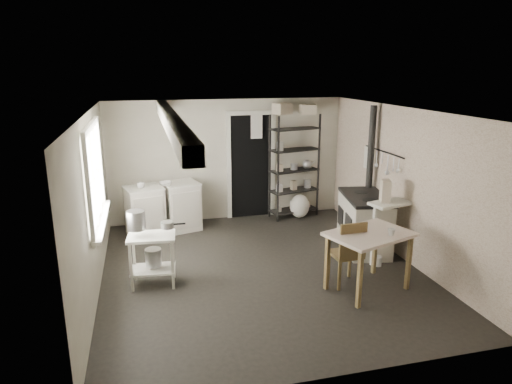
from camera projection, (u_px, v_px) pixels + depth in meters
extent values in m
plane|color=black|center=(261.00, 269.00, 6.69)|extent=(5.00, 5.00, 0.00)
plane|color=beige|center=(261.00, 111.00, 6.09)|extent=(5.00, 5.00, 0.00)
cube|color=#BBB49F|center=(228.00, 160.00, 8.73)|extent=(4.50, 0.02, 2.30)
cube|color=#BBB49F|center=(333.00, 267.00, 4.05)|extent=(4.50, 0.02, 2.30)
cube|color=#BBB49F|center=(92.00, 205.00, 5.86)|extent=(0.02, 5.00, 2.30)
cube|color=#BBB49F|center=(404.00, 184.00, 6.92)|extent=(0.02, 5.00, 2.30)
cylinder|color=silver|center=(136.00, 220.00, 5.94)|extent=(0.30, 0.30, 0.25)
cylinder|color=silver|center=(167.00, 225.00, 6.04)|extent=(0.21, 0.21, 0.09)
cylinder|color=silver|center=(153.00, 257.00, 6.16)|extent=(0.23, 0.23, 0.24)
imported|color=silver|center=(165.00, 181.00, 7.94)|extent=(0.31, 0.31, 0.07)
imported|color=silver|center=(141.00, 183.00, 7.75)|extent=(0.14, 0.14, 0.10)
imported|color=silver|center=(279.00, 149.00, 8.66)|extent=(0.08, 0.08, 0.17)
cube|color=beige|center=(282.00, 114.00, 8.58)|extent=(0.38, 0.36, 0.21)
cube|color=beige|center=(308.00, 115.00, 8.59)|extent=(0.32, 0.30, 0.18)
cube|color=beige|center=(385.00, 197.00, 6.74)|extent=(0.20, 0.25, 0.33)
imported|color=silver|center=(391.00, 235.00, 5.80)|extent=(0.12, 0.12, 0.09)
ellipsoid|color=silver|center=(300.00, 206.00, 8.96)|extent=(0.40, 0.35, 0.46)
cylinder|color=silver|center=(378.00, 261.00, 6.80)|extent=(0.13, 0.13, 0.15)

